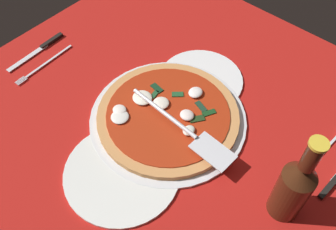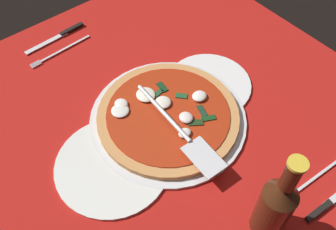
% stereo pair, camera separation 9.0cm
% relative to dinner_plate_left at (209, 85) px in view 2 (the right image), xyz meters
% --- Properties ---
extents(ground_plane, '(1.02, 1.02, 0.01)m').
position_rel_dinner_plate_left_xyz_m(ground_plane, '(0.15, -0.00, -0.01)').
color(ground_plane, '#AD1814').
extents(checker_pattern, '(1.02, 1.02, 0.00)m').
position_rel_dinner_plate_left_xyz_m(checker_pattern, '(0.15, -0.00, -0.01)').
color(checker_pattern, white).
rests_on(checker_pattern, ground_plane).
extents(pizza_pan, '(0.38, 0.38, 0.01)m').
position_rel_dinner_plate_left_xyz_m(pizza_pan, '(0.15, 0.02, 0.00)').
color(pizza_pan, silver).
rests_on(pizza_pan, ground_plane).
extents(dinner_plate_left, '(0.22, 0.22, 0.01)m').
position_rel_dinner_plate_left_xyz_m(dinner_plate_left, '(0.00, 0.00, 0.00)').
color(dinner_plate_left, white).
rests_on(dinner_plate_left, ground_plane).
extents(dinner_plate_right, '(0.26, 0.26, 0.01)m').
position_rel_dinner_plate_left_xyz_m(dinner_plate_right, '(0.33, 0.04, 0.00)').
color(dinner_plate_right, silver).
rests_on(dinner_plate_right, ground_plane).
extents(pizza, '(0.34, 0.34, 0.03)m').
position_rel_dinner_plate_left_xyz_m(pizza, '(0.15, 0.02, 0.01)').
color(pizza, tan).
rests_on(pizza, pizza_pan).
extents(pizza_server, '(0.06, 0.30, 0.01)m').
position_rel_dinner_plate_left_xyz_m(pizza_server, '(0.17, 0.09, 0.04)').
color(pizza_server, silver).
rests_on(pizza_server, pizza).
extents(place_setting_near, '(0.20, 0.13, 0.01)m').
position_rel_dinner_plate_left_xyz_m(place_setting_near, '(0.22, -0.39, -0.00)').
color(place_setting_near, white).
rests_on(place_setting_near, ground_plane).
extents(place_setting_far, '(0.21, 0.14, 0.01)m').
position_rel_dinner_plate_left_xyz_m(place_setting_far, '(0.01, 0.37, -0.00)').
color(place_setting_far, white).
rests_on(place_setting_far, ground_plane).
extents(beer_bottle, '(0.07, 0.07, 0.25)m').
position_rel_dinner_plate_left_xyz_m(beer_bottle, '(0.17, 0.35, 0.09)').
color(beer_bottle, '#3E1E0F').
rests_on(beer_bottle, ground_plane).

